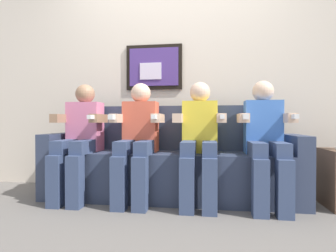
{
  "coord_description": "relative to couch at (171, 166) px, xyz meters",
  "views": [
    {
      "loc": [
        0.36,
        -2.35,
        0.74
      ],
      "look_at": [
        0.0,
        0.15,
        0.7
      ],
      "focal_mm": 29.84,
      "sensor_mm": 36.0,
      "label": 1
    }
  ],
  "objects": [
    {
      "name": "back_wall_assembly",
      "position": [
        -0.01,
        0.44,
        0.99
      ],
      "size": [
        4.82,
        0.1,
        2.6
      ],
      "color": "beige",
      "rests_on": "ground_plane"
    },
    {
      "name": "person_right_center",
      "position": [
        0.28,
        -0.17,
        0.29
      ],
      "size": [
        0.46,
        0.56,
        1.11
      ],
      "color": "yellow",
      "rests_on": "ground_plane"
    },
    {
      "name": "person_left_center",
      "position": [
        -0.28,
        -0.17,
        0.29
      ],
      "size": [
        0.46,
        0.56,
        1.11
      ],
      "color": "#D8593F",
      "rests_on": "ground_plane"
    },
    {
      "name": "couch",
      "position": [
        0.0,
        0.0,
        0.0
      ],
      "size": [
        2.42,
        0.58,
        0.9
      ],
      "color": "#333D56",
      "rests_on": "ground_plane"
    },
    {
      "name": "person_rightmost",
      "position": [
        0.85,
        -0.17,
        0.29
      ],
      "size": [
        0.46,
        0.56,
        1.11
      ],
      "color": "#3F72CC",
      "rests_on": "ground_plane"
    },
    {
      "name": "person_leftmost",
      "position": [
        -0.85,
        -0.17,
        0.29
      ],
      "size": [
        0.46,
        0.56,
        1.11
      ],
      "color": "pink",
      "rests_on": "ground_plane"
    },
    {
      "name": "ground_plane",
      "position": [
        0.0,
        -0.33,
        -0.31
      ],
      "size": [
        6.27,
        6.27,
        0.0
      ],
      "primitive_type": "plane",
      "color": "#66605B"
    }
  ]
}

